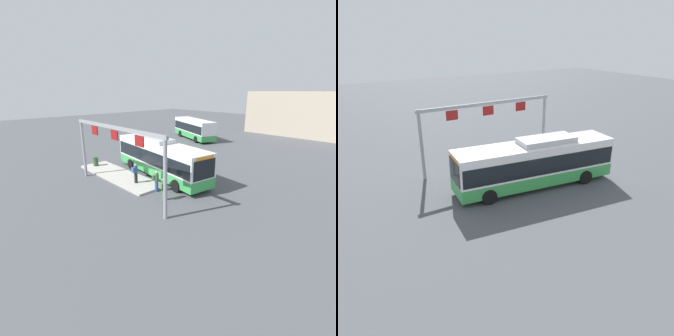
% 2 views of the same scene
% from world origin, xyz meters
% --- Properties ---
extents(ground_plane, '(120.00, 120.00, 0.00)m').
position_xyz_m(ground_plane, '(0.00, 0.00, 0.00)').
color(ground_plane, '#4C4F54').
extents(platform_curb, '(10.00, 2.80, 0.16)m').
position_xyz_m(platform_curb, '(-2.47, -2.94, 0.08)').
color(platform_curb, '#B2ADA3').
rests_on(platform_curb, ground).
extents(bus_main, '(11.61, 3.87, 3.46)m').
position_xyz_m(bus_main, '(-0.01, 0.00, 1.81)').
color(bus_main, green).
rests_on(bus_main, ground).
extents(bus_background_left, '(9.88, 5.83, 3.10)m').
position_xyz_m(bus_background_left, '(-10.03, 15.95, 1.78)').
color(bus_background_left, green).
rests_on(bus_background_left, ground).
extents(person_boarding, '(0.37, 0.55, 1.67)m').
position_xyz_m(person_boarding, '(4.21, -3.43, 0.89)').
color(person_boarding, '#476B4C').
rests_on(person_boarding, ground).
extents(person_waiting_near, '(0.53, 0.61, 1.67)m').
position_xyz_m(person_waiting_near, '(2.60, -2.73, 0.89)').
color(person_waiting_near, '#334C8C').
rests_on(person_waiting_near, ground).
extents(person_waiting_mid, '(0.35, 0.53, 1.67)m').
position_xyz_m(person_waiting_mid, '(0.32, -3.05, 1.05)').
color(person_waiting_mid, black).
rests_on(person_waiting_mid, platform_curb).
extents(platform_sign_gantry, '(11.27, 0.24, 5.20)m').
position_xyz_m(platform_sign_gantry, '(0.84, -5.10, 3.85)').
color(platform_sign_gantry, gray).
rests_on(platform_sign_gantry, ground).
extents(station_building, '(23.43, 8.00, 7.35)m').
position_xyz_m(station_building, '(3.25, 32.66, 3.67)').
color(station_building, tan).
rests_on(station_building, ground).
extents(trash_bin, '(0.52, 0.52, 0.90)m').
position_xyz_m(trash_bin, '(-6.51, -3.14, 0.61)').
color(trash_bin, '#2D5133').
rests_on(trash_bin, platform_curb).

